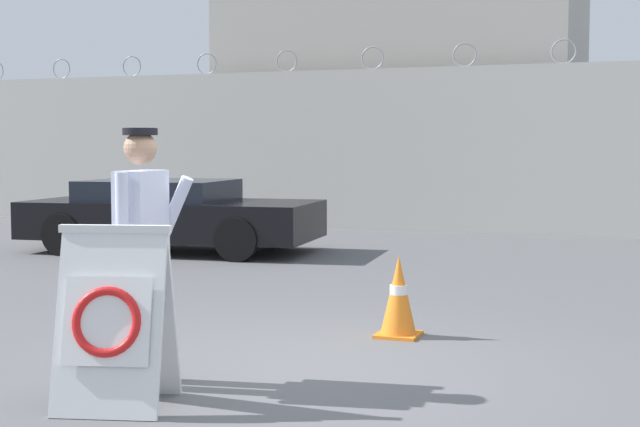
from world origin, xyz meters
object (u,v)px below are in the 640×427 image
Objects in this scene: barricade_sign at (114,317)px; parked_car_front_coupe at (170,214)px; security_guard at (142,241)px; traffic_cone_near at (399,296)px.

barricade_sign reaches higher than parked_car_front_coupe.
barricade_sign is 0.65× the size of security_guard.
security_guard is 2.51× the size of traffic_cone_near.
parked_car_front_coupe is (-3.78, 7.04, -0.43)m from security_guard.
parked_car_front_coupe is at bearing 24.31° from security_guard.
barricade_sign is 0.73m from security_guard.
security_guard reaches higher than parked_car_front_coupe.
security_guard reaches higher than traffic_cone_near.
traffic_cone_near is (1.30, 2.15, -0.67)m from security_guard.
security_guard reaches higher than barricade_sign.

